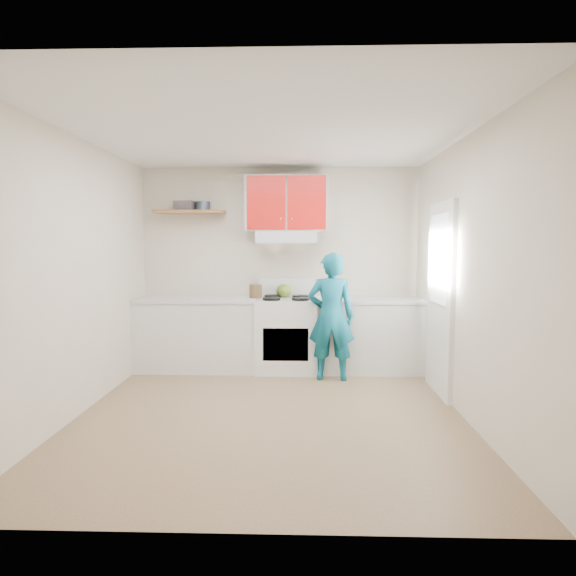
{
  "coord_description": "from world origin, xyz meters",
  "views": [
    {
      "loc": [
        0.29,
        -4.41,
        1.6
      ],
      "look_at": [
        0.15,
        0.55,
        1.15
      ],
      "focal_mm": 29.81,
      "sensor_mm": 36.0,
      "label": 1
    }
  ],
  "objects_px": {
    "kettle": "(284,291)",
    "crock": "(256,292)",
    "person": "(331,317)",
    "tin": "(203,206)",
    "stove": "(286,335)"
  },
  "relations": [
    {
      "from": "kettle",
      "to": "crock",
      "type": "relative_size",
      "value": 1.04
    },
    {
      "from": "person",
      "to": "kettle",
      "type": "bearing_deg",
      "value": -43.47
    },
    {
      "from": "kettle",
      "to": "person",
      "type": "height_order",
      "value": "person"
    },
    {
      "from": "tin",
      "to": "person",
      "type": "height_order",
      "value": "tin"
    },
    {
      "from": "stove",
      "to": "kettle",
      "type": "relative_size",
      "value": 4.58
    },
    {
      "from": "tin",
      "to": "kettle",
      "type": "distance_m",
      "value": 1.51
    },
    {
      "from": "crock",
      "to": "person",
      "type": "distance_m",
      "value": 1.08
    },
    {
      "from": "stove",
      "to": "tin",
      "type": "distance_m",
      "value": 1.98
    },
    {
      "from": "person",
      "to": "stove",
      "type": "bearing_deg",
      "value": -34.87
    },
    {
      "from": "tin",
      "to": "crock",
      "type": "distance_m",
      "value": 1.3
    },
    {
      "from": "kettle",
      "to": "tin",
      "type": "bearing_deg",
      "value": -167.44
    },
    {
      "from": "crock",
      "to": "person",
      "type": "xyz_separation_m",
      "value": [
        0.94,
        -0.49,
        -0.24
      ]
    },
    {
      "from": "stove",
      "to": "tin",
      "type": "relative_size",
      "value": 4.82
    },
    {
      "from": "tin",
      "to": "crock",
      "type": "height_order",
      "value": "tin"
    },
    {
      "from": "tin",
      "to": "kettle",
      "type": "xyz_separation_m",
      "value": [
        1.05,
        -0.03,
        -1.09
      ]
    }
  ]
}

